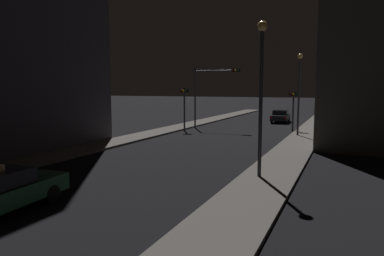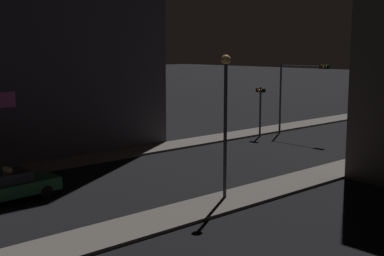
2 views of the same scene
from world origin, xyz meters
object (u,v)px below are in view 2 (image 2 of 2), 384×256
Objects in this scene: traffic_light_left_kerb at (260,102)px; street_lamp_far_block at (381,93)px; traffic_light_overhead at (297,84)px; taxi at (10,186)px; street_lamp_near_block at (225,107)px.

street_lamp_far_block reaches higher than traffic_light_left_kerb.
traffic_light_overhead is at bearing 56.30° from traffic_light_left_kerb.
taxi is at bearing -80.12° from traffic_light_left_kerb.
street_lamp_near_block is 1.01× the size of street_lamp_far_block.
traffic_light_overhead reaches higher than taxi.
traffic_light_overhead is 1.48× the size of traffic_light_left_kerb.
traffic_light_left_kerb is at bearing 125.39° from street_lamp_near_block.
street_lamp_far_block is at bearing 74.02° from taxi.
street_lamp_far_block is at bearing 90.86° from street_lamp_near_block.
street_lamp_near_block is 14.71m from street_lamp_far_block.
street_lamp_near_block is at bearing -89.14° from street_lamp_far_block.
street_lamp_near_block reaches higher than traffic_light_left_kerb.
traffic_light_left_kerb is (-3.88, 22.29, 2.10)m from taxi.
traffic_light_overhead is 0.89× the size of street_lamp_near_block.
taxi is 0.69× the size of street_lamp_near_block.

